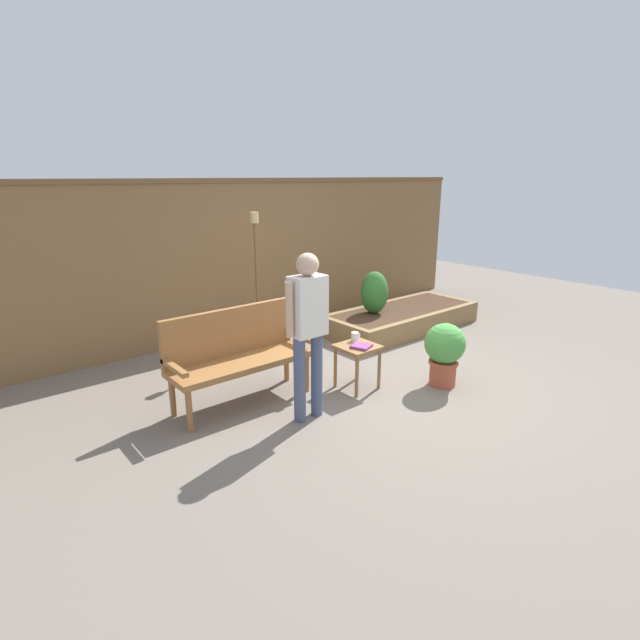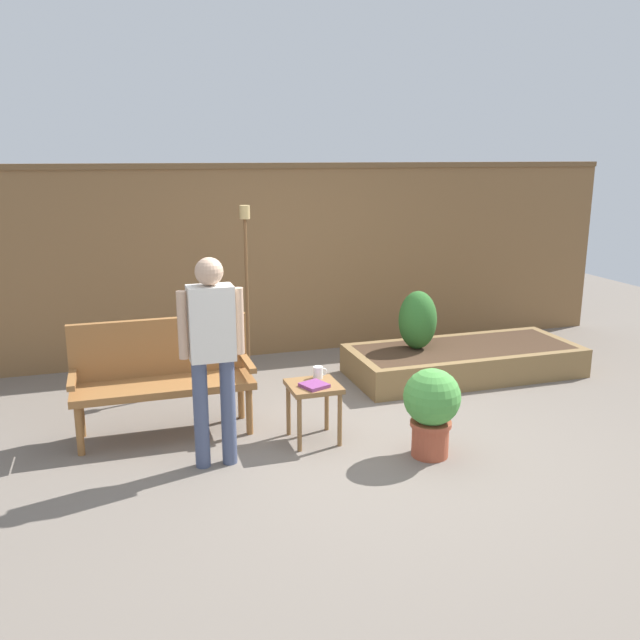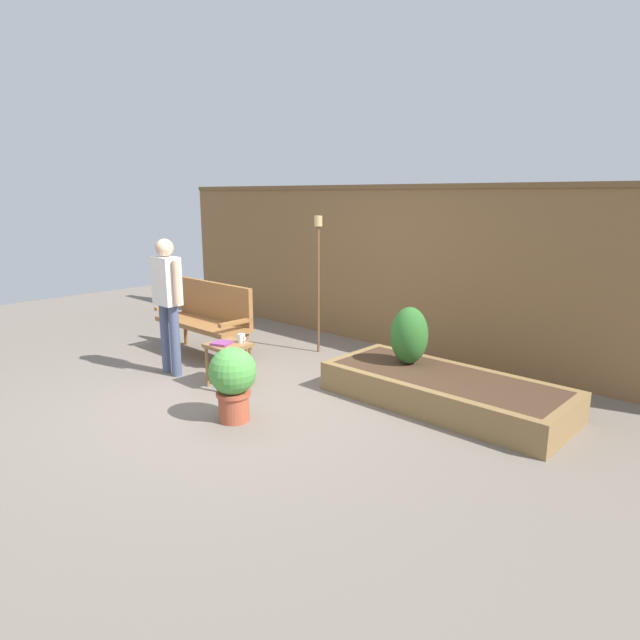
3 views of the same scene
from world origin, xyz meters
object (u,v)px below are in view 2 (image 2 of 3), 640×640
at_px(book_on_table, 314,385).
at_px(person_by_bench, 212,344).
at_px(potted_boxwood, 432,406).
at_px(shrub_near_bench, 418,320).
at_px(garden_bench, 162,369).
at_px(side_table, 314,394).
at_px(tiki_torch, 246,263).
at_px(cup_on_table, 318,372).

height_order(book_on_table, person_by_bench, person_by_bench).
bearing_deg(person_by_bench, book_on_table, 9.01).
relative_size(potted_boxwood, shrub_near_bench, 1.15).
bearing_deg(book_on_table, garden_bench, 129.65).
bearing_deg(shrub_near_bench, side_table, -140.88).
distance_m(side_table, person_by_bench, 1.00).
height_order(tiki_torch, person_by_bench, tiki_torch).
bearing_deg(shrub_near_bench, garden_bench, -165.93).
bearing_deg(side_table, tiki_torch, 96.85).
distance_m(cup_on_table, tiki_torch, 1.67).
distance_m(garden_bench, book_on_table, 1.28).
height_order(garden_bench, book_on_table, garden_bench).
relative_size(garden_bench, shrub_near_bench, 2.38).
xyz_separation_m(garden_bench, shrub_near_bench, (2.62, 0.66, 0.06)).
height_order(cup_on_table, potted_boxwood, potted_boxwood).
bearing_deg(cup_on_table, potted_boxwood, -43.99).
xyz_separation_m(book_on_table, shrub_near_bench, (1.50, 1.28, 0.11)).
xyz_separation_m(garden_bench, person_by_bench, (0.31, -0.75, 0.39)).
height_order(cup_on_table, tiki_torch, tiki_torch).
distance_m(garden_bench, shrub_near_bench, 2.70).
bearing_deg(shrub_near_bench, cup_on_table, -142.35).
distance_m(side_table, potted_boxwood, 0.94).
height_order(side_table, person_by_bench, person_by_bench).
height_order(potted_boxwood, person_by_bench, person_by_bench).
xyz_separation_m(garden_bench, potted_boxwood, (1.90, -1.10, -0.14)).
relative_size(cup_on_table, person_by_bench, 0.08).
bearing_deg(cup_on_table, side_table, -122.83).
xyz_separation_m(potted_boxwood, tiki_torch, (-0.96, 2.16, 0.80)).
relative_size(shrub_near_bench, person_by_bench, 0.39).
bearing_deg(side_table, book_on_table, -102.83).
distance_m(side_table, book_on_table, 0.12).
bearing_deg(shrub_near_bench, tiki_torch, 166.22).
bearing_deg(tiki_torch, person_by_bench, -108.91).
bearing_deg(cup_on_table, book_on_table, -116.37).
distance_m(cup_on_table, potted_boxwood, 0.96).
xyz_separation_m(cup_on_table, person_by_bench, (-0.90, -0.32, 0.40)).
bearing_deg(side_table, garden_bench, 153.81).
height_order(potted_boxwood, tiki_torch, tiki_torch).
xyz_separation_m(side_table, person_by_bench, (-0.82, -0.20, 0.54)).
xyz_separation_m(side_table, potted_boxwood, (0.77, -0.54, 0.01)).
distance_m(book_on_table, potted_boxwood, 0.92).
distance_m(garden_bench, cup_on_table, 1.28).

